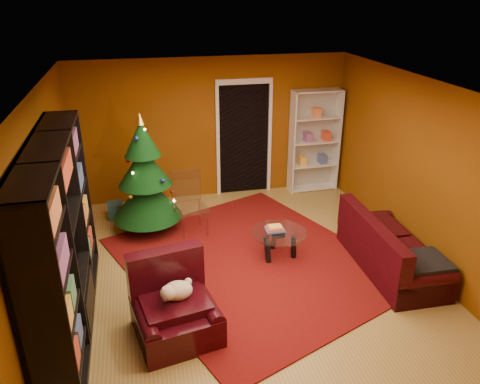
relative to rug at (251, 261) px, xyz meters
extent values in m
cube|color=olive|center=(-0.12, -0.20, -0.04)|extent=(5.00, 5.50, 0.05)
cube|color=silver|center=(-0.12, -0.20, 2.61)|extent=(5.00, 5.50, 0.05)
cube|color=#7B400A|center=(-0.12, 2.57, 1.29)|extent=(5.00, 0.05, 2.60)
cube|color=#7B400A|center=(-2.65, -0.20, 1.29)|extent=(0.05, 5.50, 2.60)
cube|color=#7B400A|center=(2.40, -0.20, 1.29)|extent=(0.05, 5.50, 2.60)
cube|color=maroon|center=(0.00, 0.00, 0.00)|extent=(4.42, 4.72, 0.02)
cube|color=#225A68|center=(-1.96, 1.93, 0.12)|extent=(0.28, 0.28, 0.27)
cube|color=maroon|center=(-1.20, 2.25, 0.09)|extent=(0.28, 0.28, 0.21)
camera|label=1|loc=(-1.44, -5.68, 3.71)|focal=35.00mm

